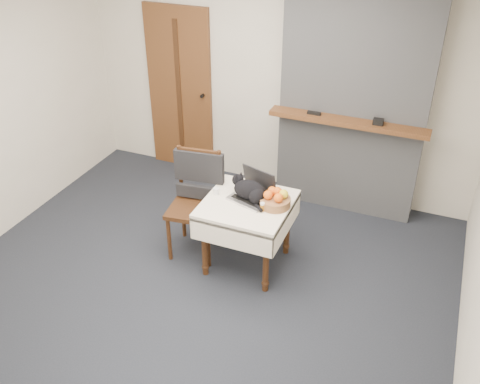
% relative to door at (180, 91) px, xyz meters
% --- Properties ---
extents(ground, '(4.50, 4.50, 0.00)m').
position_rel_door_xyz_m(ground, '(1.20, -1.97, -1.00)').
color(ground, black).
rests_on(ground, ground).
extents(room_shell, '(4.52, 4.01, 2.61)m').
position_rel_door_xyz_m(room_shell, '(1.20, -1.51, 0.76)').
color(room_shell, beige).
rests_on(room_shell, ground).
extents(door, '(0.82, 0.10, 2.00)m').
position_rel_door_xyz_m(door, '(0.00, 0.00, 0.00)').
color(door, brown).
rests_on(door, ground).
extents(chimney, '(1.62, 0.48, 2.60)m').
position_rel_door_xyz_m(chimney, '(2.10, -0.13, 0.30)').
color(chimney, gray).
rests_on(chimney, ground).
extents(side_table, '(0.78, 0.78, 0.70)m').
position_rel_door_xyz_m(side_table, '(1.49, -1.56, -0.41)').
color(side_table, '#3D2110').
rests_on(side_table, ground).
extents(laptop, '(0.43, 0.40, 0.27)m').
position_rel_door_xyz_m(laptop, '(1.52, -1.46, -0.23)').
color(laptop, '#B7B7BC').
rests_on(laptop, side_table).
extents(cat, '(0.40, 0.32, 0.22)m').
position_rel_door_xyz_m(cat, '(1.50, -1.50, -0.21)').
color(cat, black).
rests_on(cat, side_table).
extents(cream_jar, '(0.06, 0.06, 0.06)m').
position_rel_door_xyz_m(cream_jar, '(1.17, -1.54, -0.27)').
color(cream_jar, white).
rests_on(cream_jar, side_table).
extents(pill_bottle, '(0.04, 0.04, 0.08)m').
position_rel_door_xyz_m(pill_bottle, '(1.67, -1.64, -0.26)').
color(pill_bottle, '#A56314').
rests_on(pill_bottle, side_table).
extents(fruit_basket, '(0.28, 0.28, 0.16)m').
position_rel_door_xyz_m(fruit_basket, '(1.74, -1.51, -0.24)').
color(fruit_basket, brown).
rests_on(fruit_basket, side_table).
extents(desk_clutter, '(0.13, 0.07, 0.01)m').
position_rel_door_xyz_m(desk_clutter, '(1.63, -1.47, -0.30)').
color(desk_clutter, black).
rests_on(desk_clutter, side_table).
extents(chair, '(0.53, 0.52, 1.05)m').
position_rel_door_xyz_m(chair, '(0.93, -1.46, -0.33)').
color(chair, '#3D2110').
rests_on(chair, ground).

